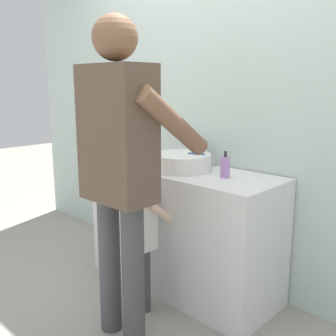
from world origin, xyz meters
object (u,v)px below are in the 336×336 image
at_px(toothbrush_cup, 146,155).
at_px(child_toddler, 140,227).
at_px(soap_bottle, 225,167).
at_px(adult_parent, 121,155).

relative_size(toothbrush_cup, child_toddler, 0.23).
bearing_deg(soap_bottle, toothbrush_cup, 179.57).
relative_size(soap_bottle, child_toddler, 0.18).
bearing_deg(adult_parent, child_toddler, 118.85).
distance_m(toothbrush_cup, adult_parent, 0.86).
relative_size(child_toddler, adult_parent, 0.52).
height_order(soap_bottle, adult_parent, adult_parent).
bearing_deg(adult_parent, soap_bottle, 73.34).
distance_m(soap_bottle, child_toddler, 0.65).
bearing_deg(toothbrush_cup, soap_bottle, -0.43).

